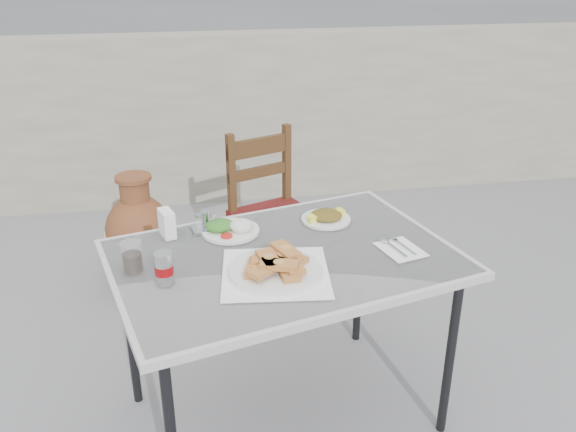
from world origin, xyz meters
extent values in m
plane|color=slate|center=(0.00, 0.00, 0.00)|extent=(80.00, 80.00, 0.00)
cylinder|color=black|center=(0.59, -0.10, 0.35)|extent=(0.04, 0.04, 0.70)
cylinder|color=black|center=(-0.60, 0.29, 0.35)|extent=(0.04, 0.04, 0.70)
cylinder|color=black|center=(0.43, 0.55, 0.35)|extent=(0.04, 0.04, 0.70)
cube|color=white|center=(0.00, 0.09, 0.72)|extent=(1.39, 1.10, 0.03)
cube|color=white|center=(0.00, 0.09, 0.74)|extent=(1.34, 1.05, 0.00)
cube|color=white|center=(-0.06, -0.04, 0.74)|extent=(0.40, 0.40, 0.00)
cylinder|color=white|center=(-0.06, -0.04, 0.75)|extent=(0.32, 0.32, 0.02)
cylinder|color=white|center=(-0.06, -0.04, 0.75)|extent=(0.33, 0.33, 0.01)
cylinder|color=white|center=(-0.18, 0.31, 0.75)|extent=(0.23, 0.23, 0.01)
ellipsoid|color=silver|center=(-0.14, 0.30, 0.77)|extent=(0.09, 0.09, 0.05)
ellipsoid|color=#257120|center=(-0.22, 0.32, 0.77)|extent=(0.11, 0.10, 0.05)
cylinder|color=red|center=(-0.20, 0.25, 0.76)|extent=(0.05, 0.05, 0.01)
cylinder|color=white|center=(0.21, 0.35, 0.75)|extent=(0.20, 0.20, 0.01)
ellipsoid|color=#276018|center=(0.21, 0.35, 0.77)|extent=(0.13, 0.12, 0.04)
cylinder|color=#F7F643|center=(0.15, 0.32, 0.77)|extent=(0.04, 0.04, 0.04)
cylinder|color=#F7F643|center=(0.28, 0.37, 0.77)|extent=(0.04, 0.04, 0.04)
cylinder|color=silver|center=(-0.43, -0.04, 0.80)|extent=(0.06, 0.06, 0.11)
cylinder|color=#A60B10|center=(-0.43, -0.04, 0.79)|extent=(0.06, 0.06, 0.03)
cylinder|color=silver|center=(-0.43, -0.04, 0.85)|extent=(0.06, 0.06, 0.00)
cylinder|color=white|center=(-0.54, 0.07, 0.80)|extent=(0.07, 0.07, 0.11)
cylinder|color=black|center=(-0.54, 0.07, 0.77)|extent=(0.07, 0.07, 0.06)
cube|color=white|center=(-0.42, 0.32, 0.80)|extent=(0.07, 0.10, 0.11)
cube|color=blue|center=(-0.39, 0.33, 0.79)|extent=(0.03, 0.05, 0.06)
cube|color=silver|center=(-0.27, 0.35, 0.75)|extent=(0.12, 0.10, 0.01)
cylinder|color=white|center=(-0.30, 0.33, 0.79)|extent=(0.03, 0.03, 0.07)
cylinder|color=white|center=(-0.24, 0.33, 0.79)|extent=(0.03, 0.03, 0.07)
cylinder|color=silver|center=(-0.27, 0.37, 0.78)|extent=(0.03, 0.03, 0.05)
cube|color=white|center=(0.42, 0.05, 0.74)|extent=(0.17, 0.20, 0.00)
cube|color=silver|center=(0.40, 0.05, 0.75)|extent=(0.05, 0.13, 0.00)
ellipsoid|color=silver|center=(0.39, 0.12, 0.75)|extent=(0.03, 0.04, 0.01)
cube|color=silver|center=(0.44, 0.06, 0.75)|extent=(0.04, 0.13, 0.00)
cube|color=silver|center=(0.42, 0.13, 0.75)|extent=(0.03, 0.04, 0.00)
cube|color=#3A250F|center=(0.02, 0.82, 0.21)|extent=(0.05, 0.05, 0.42)
cube|color=#3A250F|center=(0.34, 0.95, 0.21)|extent=(0.05, 0.05, 0.42)
cube|color=#3A250F|center=(-0.10, 1.13, 0.21)|extent=(0.05, 0.05, 0.42)
cube|color=#3A250F|center=(0.21, 1.26, 0.21)|extent=(0.05, 0.05, 0.42)
cube|color=#5A1712|center=(0.12, 1.04, 0.45)|extent=(0.51, 0.51, 0.05)
cube|color=#3A250F|center=(-0.10, 1.13, 0.66)|extent=(0.05, 0.05, 0.47)
cube|color=#3A250F|center=(0.21, 1.26, 0.66)|extent=(0.05, 0.05, 0.47)
cube|color=#3A250F|center=(0.05, 1.20, 0.80)|extent=(0.36, 0.16, 0.09)
cube|color=#3A250F|center=(0.05, 1.20, 0.66)|extent=(0.36, 0.16, 0.06)
cylinder|color=brown|center=(-0.61, 1.28, 0.03)|extent=(0.28, 0.28, 0.07)
ellipsoid|color=brown|center=(-0.61, 1.28, 0.31)|extent=(0.37, 0.37, 0.46)
cylinder|color=beige|center=(-0.61, 1.28, 0.31)|extent=(0.37, 0.37, 0.05)
cylinder|color=brown|center=(-0.61, 1.28, 0.56)|extent=(0.16, 0.16, 0.14)
cylinder|color=brown|center=(-0.61, 1.28, 0.64)|extent=(0.19, 0.19, 0.02)
cube|color=#A19B86|center=(0.00, 2.50, 0.60)|extent=(6.00, 0.25, 1.20)
camera|label=1|loc=(-0.33, -1.83, 1.78)|focal=38.00mm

